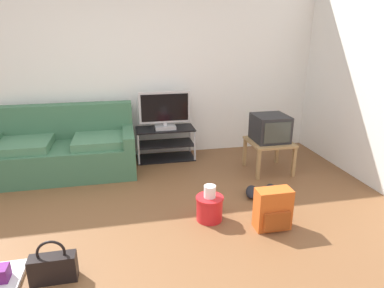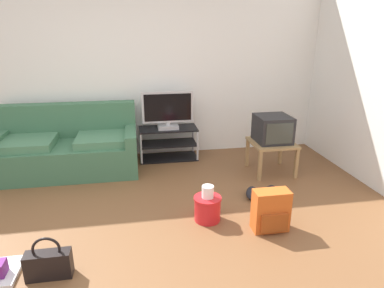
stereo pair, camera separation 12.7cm
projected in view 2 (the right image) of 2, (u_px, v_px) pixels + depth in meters
ground_plane at (110, 256)px, 2.80m from camera, size 9.00×9.80×0.02m
wall_back at (113, 63)px, 4.65m from camera, size 9.00×0.10×2.70m
couch at (68, 148)px, 4.39m from camera, size 1.78×0.85×0.86m
tv_stand at (168, 143)px, 4.84m from camera, size 0.83×0.40×0.46m
flat_tv at (168, 111)px, 4.66m from camera, size 0.71×0.22×0.53m
side_table at (272, 146)px, 4.33m from camera, size 0.54×0.54×0.42m
crt_tv at (273, 129)px, 4.27m from camera, size 0.42×0.43×0.34m
backpack at (271, 211)px, 3.10m from camera, size 0.33×0.24×0.40m
handbag at (49, 263)px, 2.52m from camera, size 0.34×0.12×0.35m
cleaning_bucket at (207, 206)px, 3.27m from camera, size 0.27×0.27×0.37m
sneakers_pair at (261, 192)px, 3.78m from camera, size 0.46×0.32×0.09m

